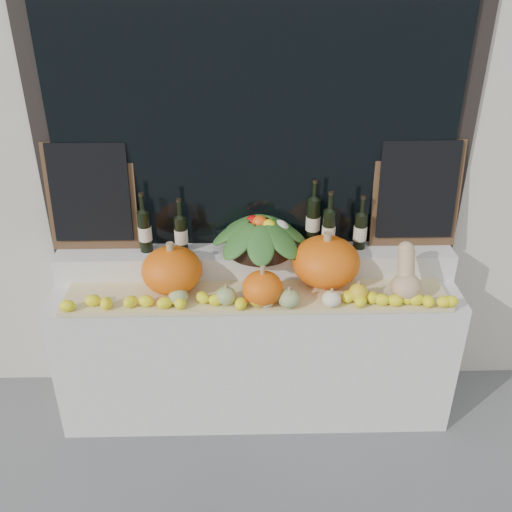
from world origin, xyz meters
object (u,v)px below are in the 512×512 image
pumpkin_right (326,262)px  butternut_squash (406,278)px  produce_bowl (260,234)px  wine_bottle_tall (313,221)px  pumpkin_left (172,270)px

pumpkin_right → butternut_squash: butternut_squash is taller
produce_bowl → wine_bottle_tall: bearing=16.0°
butternut_squash → wine_bottle_tall: bearing=140.4°
pumpkin_left → butternut_squash: bearing=-4.3°
produce_bowl → pumpkin_left: bearing=-157.6°
pumpkin_left → wine_bottle_tall: (0.80, 0.29, 0.15)m
pumpkin_left → wine_bottle_tall: bearing=20.0°
produce_bowl → wine_bottle_tall: 0.33m
pumpkin_right → wine_bottle_tall: (-0.05, 0.24, 0.14)m
wine_bottle_tall → butternut_squash: bearing=-39.6°
butternut_squash → pumpkin_right: bearing=160.1°
pumpkin_left → wine_bottle_tall: size_ratio=0.84×
pumpkin_right → wine_bottle_tall: bearing=102.7°
pumpkin_left → wine_bottle_tall: 0.86m
wine_bottle_tall → pumpkin_left: bearing=-160.0°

